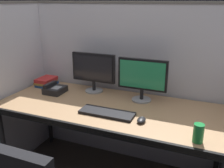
{
  "coord_description": "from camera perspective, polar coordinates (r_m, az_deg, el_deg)",
  "views": [
    {
      "loc": [
        0.75,
        -1.47,
        1.59
      ],
      "look_at": [
        0.0,
        0.35,
        0.92
      ],
      "focal_mm": 40.22,
      "sensor_mm": 36.0,
      "label": 1
    }
  ],
  "objects": [
    {
      "name": "monitor_right",
      "position": [
        2.16,
        6.9,
        1.57
      ],
      "size": [
        0.43,
        0.17,
        0.37
      ],
      "color": "gray",
      "rests_on": "desk"
    },
    {
      "name": "desk_phone",
      "position": [
        2.45,
        -12.91,
        -1.18
      ],
      "size": [
        0.17,
        0.19,
        0.09
      ],
      "color": "black",
      "rests_on": "desk"
    },
    {
      "name": "computer_mouse",
      "position": [
        1.85,
        6.7,
        -8.14
      ],
      "size": [
        0.06,
        0.1,
        0.04
      ],
      "color": "black",
      "rests_on": "desk"
    },
    {
      "name": "cubicle_partition_left",
      "position": [
        2.54,
        -22.59,
        -1.05
      ],
      "size": [
        0.06,
        1.41,
        1.57
      ],
      "color": "silver",
      "rests_on": "ground"
    },
    {
      "name": "soda_can",
      "position": [
        1.67,
        19.05,
        -10.45
      ],
      "size": [
        0.07,
        0.07,
        0.12
      ],
      "primitive_type": "cylinder",
      "color": "#197233",
      "rests_on": "desk"
    },
    {
      "name": "desk",
      "position": [
        2.11,
        -0.65,
        -6.41
      ],
      "size": [
        1.9,
        0.8,
        0.74
      ],
      "color": "#997551",
      "rests_on": "ground"
    },
    {
      "name": "cubicle_partition_rear",
      "position": [
        2.47,
        3.49,
        -0.16
      ],
      "size": [
        2.21,
        0.06,
        1.57
      ],
      "color": "silver",
      "rests_on": "ground"
    },
    {
      "name": "book_stack",
      "position": [
        2.68,
        -14.7,
        0.53
      ],
      "size": [
        0.16,
        0.22,
        0.08
      ],
      "color": "#1E478C",
      "rests_on": "desk"
    },
    {
      "name": "monitor_left",
      "position": [
        2.37,
        -4.23,
        3.21
      ],
      "size": [
        0.43,
        0.17,
        0.37
      ],
      "color": "gray",
      "rests_on": "desk"
    },
    {
      "name": "keyboard_main",
      "position": [
        1.96,
        -1.17,
        -6.58
      ],
      "size": [
        0.43,
        0.15,
        0.02
      ],
      "primitive_type": "cube",
      "color": "black",
      "rests_on": "desk"
    }
  ]
}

